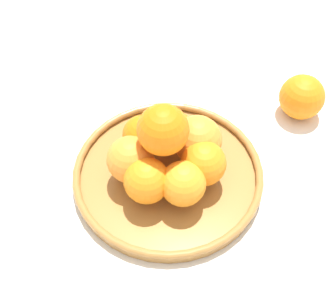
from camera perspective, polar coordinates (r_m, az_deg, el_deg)
The scene contains 4 objects.
ground_plane at distance 0.80m, azimuth -0.00°, elevation -4.46°, with size 4.00×4.00×0.00m, color white.
fruit_bowl at distance 0.79m, azimuth -0.00°, elevation -3.89°, with size 0.32×0.32×0.03m.
orange_pile at distance 0.74m, azimuth 0.09°, elevation -1.21°, with size 0.19×0.19×0.14m.
stray_orange at distance 0.90m, azimuth 16.00°, elevation 5.30°, with size 0.08×0.08×0.08m, color orange.
Camera 1 is at (0.26, -0.39, 0.65)m, focal length 50.00 mm.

